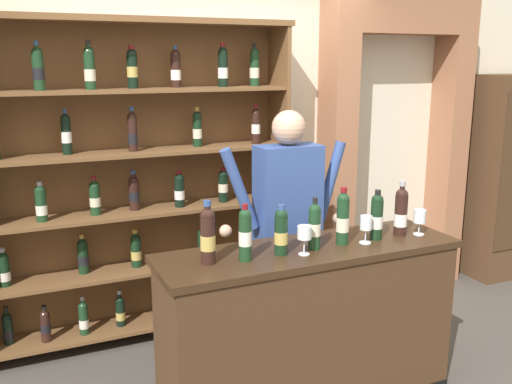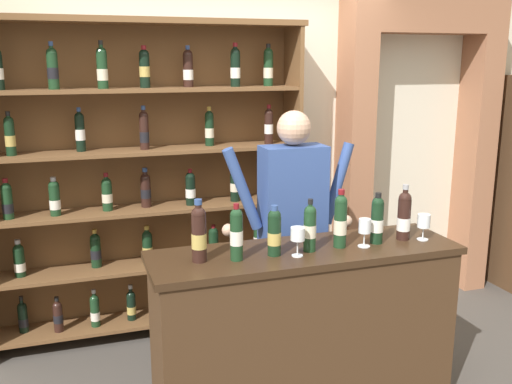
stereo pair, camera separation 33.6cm
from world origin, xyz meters
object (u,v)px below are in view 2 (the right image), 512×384
at_px(wine_shelf, 147,175).
at_px(tasting_bottle_brunello, 236,233).
at_px(shopkeeper, 293,211).
at_px(wine_glass_left, 298,235).
at_px(wine_glass_right, 365,227).
at_px(tasting_counter, 304,330).
at_px(tasting_bottle_riserva, 377,219).
at_px(tasting_bottle_rosso, 199,233).
at_px(tasting_bottle_vin_santo, 340,220).
at_px(tasting_bottle_grappa, 274,231).
at_px(wine_glass_center, 424,222).
at_px(tasting_bottle_prosecco, 310,227).
at_px(tasting_bottle_super_tuscan, 404,215).

bearing_deg(wine_shelf, tasting_bottle_brunello, -77.71).
bearing_deg(shopkeeper, tasting_bottle_brunello, -133.14).
xyz_separation_m(wine_shelf, wine_glass_left, (0.61, -1.36, -0.11)).
bearing_deg(wine_glass_right, shopkeeper, 107.90).
relative_size(tasting_counter, tasting_bottle_riserva, 5.91).
height_order(shopkeeper, tasting_bottle_rosso, shopkeeper).
height_order(tasting_bottle_vin_santo, tasting_bottle_riserva, tasting_bottle_vin_santo).
bearing_deg(tasting_bottle_grappa, wine_glass_center, -1.27).
height_order(tasting_bottle_prosecco, wine_glass_left, tasting_bottle_prosecco).
bearing_deg(tasting_bottle_vin_santo, tasting_bottle_rosso, 178.93).
bearing_deg(tasting_bottle_brunello, tasting_bottle_riserva, 1.52).
xyz_separation_m(shopkeeper, tasting_bottle_riserva, (0.29, -0.57, 0.07)).
bearing_deg(tasting_bottle_vin_santo, tasting_bottle_prosecco, -176.58).
relative_size(tasting_counter, tasting_bottle_prosecco, 5.95).
bearing_deg(tasting_bottle_riserva, tasting_bottle_grappa, -178.82).
distance_m(tasting_bottle_prosecco, tasting_bottle_vin_santo, 0.19).
height_order(tasting_bottle_grappa, wine_glass_left, tasting_bottle_grappa).
relative_size(shopkeeper, wine_glass_center, 10.98).
bearing_deg(wine_glass_left, wine_glass_center, 2.40).
xyz_separation_m(tasting_bottle_super_tuscan, wine_glass_left, (-0.70, -0.08, -0.03)).
distance_m(tasting_bottle_brunello, tasting_bottle_riserva, 0.84).
bearing_deg(tasting_counter, shopkeeper, 75.89).
xyz_separation_m(wine_glass_left, wine_glass_center, (0.81, 0.03, -0.01)).
distance_m(tasting_bottle_prosecco, wine_glass_left, 0.11).
bearing_deg(shopkeeper, tasting_bottle_riserva, -62.57).
bearing_deg(wine_glass_right, wine_shelf, 127.87).
relative_size(tasting_bottle_super_tuscan, wine_glass_center, 2.13).
bearing_deg(tasting_bottle_super_tuscan, tasting_bottle_rosso, 179.76).
relative_size(wine_shelf, tasting_bottle_prosecco, 7.72).
bearing_deg(wine_shelf, tasting_counter, -61.08).
bearing_deg(tasting_counter, wine_glass_right, -10.05).
height_order(tasting_bottle_brunello, wine_glass_right, tasting_bottle_brunello).
xyz_separation_m(tasting_bottle_prosecco, wine_glass_center, (0.71, -0.02, -0.03)).
bearing_deg(tasting_bottle_grappa, tasting_bottle_vin_santo, 2.29).
bearing_deg(tasting_counter, tasting_bottle_prosecco, -74.77).
xyz_separation_m(wine_shelf, tasting_bottle_rosso, (0.09, -1.27, -0.07)).
bearing_deg(tasting_bottle_brunello, tasting_bottle_vin_santo, 2.36).
bearing_deg(tasting_bottle_riserva, tasting_bottle_prosecco, -178.86).
distance_m(tasting_bottle_grappa, wine_glass_right, 0.53).
bearing_deg(wine_glass_left, shopkeeper, 70.52).
height_order(tasting_bottle_brunello, tasting_bottle_super_tuscan, tasting_bottle_super_tuscan).
bearing_deg(tasting_bottle_rosso, tasting_bottle_grappa, -4.37).
distance_m(tasting_bottle_grappa, wine_glass_left, 0.13).
bearing_deg(tasting_counter, tasting_bottle_rosso, -179.58).
height_order(tasting_bottle_prosecco, wine_glass_center, tasting_bottle_prosecco).
height_order(tasting_bottle_grappa, tasting_bottle_super_tuscan, tasting_bottle_super_tuscan).
bearing_deg(tasting_bottle_brunello, tasting_counter, 6.17).
relative_size(tasting_bottle_rosso, wine_glass_left, 2.09).
bearing_deg(tasting_bottle_riserva, wine_glass_center, -6.59).
bearing_deg(wine_glass_left, tasting_bottle_super_tuscan, 6.51).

